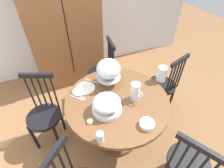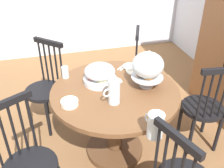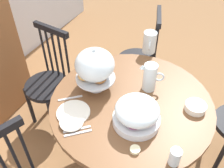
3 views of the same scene
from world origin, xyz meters
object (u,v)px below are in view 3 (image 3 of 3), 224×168
at_px(windsor_chair_facing_door, 49,84).
at_px(china_plate_large, 73,112).
at_px(windsor_chair_by_cabinet, 139,61).
at_px(drinking_glass, 175,157).
at_px(cereal_bowl, 196,107).
at_px(milk_pitcher, 150,78).
at_px(dining_table, 130,123).
at_px(butter_dish, 135,150).
at_px(orange_juice_pitcher, 149,43).
at_px(fruit_platter_covered, 137,113).
at_px(china_plate_small, 72,122).
at_px(pastry_stand_with_dome, 95,66).

xyz_separation_m(windsor_chair_facing_door, china_plate_large, (-0.40, -0.55, 0.29)).
xyz_separation_m(windsor_chair_by_cabinet, drinking_glass, (-1.15, -0.64, 0.34)).
relative_size(windsor_chair_by_cabinet, cereal_bowl, 6.96).
relative_size(windsor_chair_by_cabinet, milk_pitcher, 4.64).
relative_size(dining_table, drinking_glass, 10.21).
bearing_deg(windsor_chair_by_cabinet, butter_dish, -160.30).
height_order(orange_juice_pitcher, china_plate_large, orange_juice_pitcher).
bearing_deg(drinking_glass, china_plate_large, 85.13).
distance_m(windsor_chair_facing_door, fruit_platter_covered, 1.06).
relative_size(china_plate_small, butter_dish, 2.50).
xyz_separation_m(pastry_stand_with_dome, butter_dish, (-0.37, -0.46, -0.19)).
xyz_separation_m(china_plate_small, cereal_bowl, (0.47, -0.67, 0.01)).
distance_m(cereal_bowl, butter_dish, 0.53).
height_order(pastry_stand_with_dome, butter_dish, pastry_stand_with_dome).
bearing_deg(cereal_bowl, dining_table, 106.43).
xyz_separation_m(pastry_stand_with_dome, milk_pitcher, (0.17, -0.34, -0.10)).
distance_m(fruit_platter_covered, orange_juice_pitcher, 0.80).
xyz_separation_m(windsor_chair_by_cabinet, windsor_chair_facing_door, (-0.70, 0.60, 0.00)).
bearing_deg(fruit_platter_covered, milk_pitcher, 6.82).
xyz_separation_m(windsor_chair_facing_door, fruit_platter_covered, (-0.28, -0.95, 0.37)).
distance_m(pastry_stand_with_dome, butter_dish, 0.62).
height_order(cereal_bowl, butter_dish, cereal_bowl).
height_order(milk_pitcher, drinking_glass, milk_pitcher).
bearing_deg(windsor_chair_facing_door, orange_juice_pitcher, -56.65).
relative_size(orange_juice_pitcher, china_plate_small, 1.27).
relative_size(pastry_stand_with_dome, cereal_bowl, 2.46).
height_order(windsor_chair_facing_door, fruit_platter_covered, windsor_chair_facing_door).
height_order(orange_juice_pitcher, milk_pitcher, milk_pitcher).
bearing_deg(cereal_bowl, fruit_platter_covered, 131.79).
xyz_separation_m(fruit_platter_covered, china_plate_large, (-0.11, 0.40, -0.08)).
bearing_deg(dining_table, cereal_bowl, -73.57).
distance_m(dining_table, pastry_stand_with_dome, 0.52).
height_order(china_plate_small, cereal_bowl, cereal_bowl).
distance_m(pastry_stand_with_dome, cereal_bowl, 0.72).
bearing_deg(cereal_bowl, china_plate_small, 125.19).
bearing_deg(china_plate_small, china_plate_large, 26.46).
relative_size(windsor_chair_by_cabinet, fruit_platter_covered, 3.25).
bearing_deg(windsor_chair_by_cabinet, milk_pitcher, -154.64).
height_order(windsor_chair_facing_door, milk_pitcher, windsor_chair_facing_door).
bearing_deg(china_plate_large, dining_table, -48.02).
bearing_deg(milk_pitcher, orange_juice_pitcher, 20.28).
distance_m(cereal_bowl, drinking_glass, 0.45).
bearing_deg(windsor_chair_facing_door, pastry_stand_with_dome, -101.43).
relative_size(china_plate_large, china_plate_small, 1.47).
bearing_deg(fruit_platter_covered, pastry_stand_with_dome, 66.42).
bearing_deg(windsor_chair_facing_door, china_plate_large, -125.49).
height_order(china_plate_large, butter_dish, butter_dish).
xyz_separation_m(milk_pitcher, china_plate_small, (-0.53, 0.32, -0.08)).
distance_m(drinking_glass, butter_dish, 0.22).
bearing_deg(fruit_platter_covered, dining_table, 32.20).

